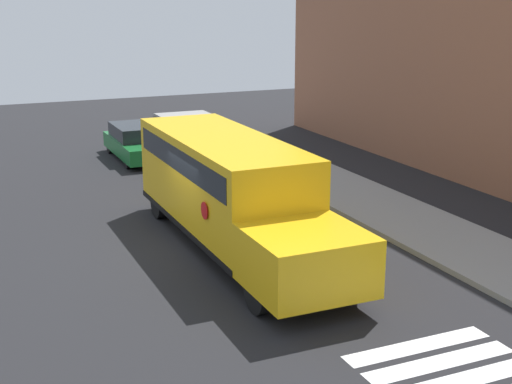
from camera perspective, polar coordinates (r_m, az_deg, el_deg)
The scene contains 4 objects.
ground_plane at distance 19.68m, azimuth -4.55°, elevation -4.39°, with size 60.00×60.00×0.00m, color black.
sidewalk_strip at distance 22.52m, azimuth 11.24°, elevation -1.87°, with size 44.00×3.00×0.15m.
school_bus at distance 19.30m, azimuth -2.11°, elevation 0.45°, with size 10.05×2.57×2.94m.
parked_car at distance 30.49m, azimuth -9.52°, elevation 3.95°, with size 4.75×1.85×1.41m.
Camera 1 is at (17.51, -6.04, 6.65)m, focal length 50.00 mm.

